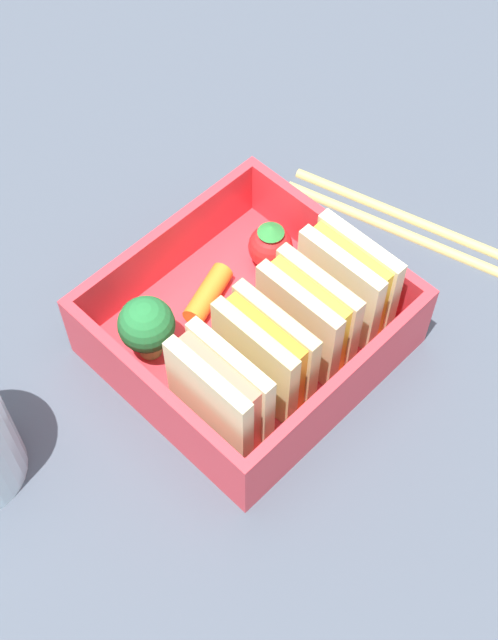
# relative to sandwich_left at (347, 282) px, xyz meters

# --- Properties ---
(ground_plane) EXTENTS (1.20, 1.20, 0.02)m
(ground_plane) POSITION_rel_sandwich_left_xyz_m (0.05, -0.03, -0.05)
(ground_plane) COLOR #454D5A
(bento_tray) EXTENTS (0.15, 0.14, 0.01)m
(bento_tray) POSITION_rel_sandwich_left_xyz_m (0.05, -0.03, -0.04)
(bento_tray) COLOR #E5343D
(bento_tray) RESTS_ON ground_plane
(bento_rim) EXTENTS (0.15, 0.14, 0.04)m
(bento_rim) POSITION_rel_sandwich_left_xyz_m (0.05, -0.03, -0.01)
(bento_rim) COLOR #E5343D
(bento_rim) RESTS_ON bento_tray
(sandwich_left) EXTENTS (0.02, 0.06, 0.06)m
(sandwich_left) POSITION_rel_sandwich_left_xyz_m (0.00, 0.00, 0.00)
(sandwich_left) COLOR beige
(sandwich_left) RESTS_ON bento_tray
(sandwich_center_left) EXTENTS (0.02, 0.06, 0.06)m
(sandwich_center_left) POSITION_rel_sandwich_left_xyz_m (0.03, 0.00, 0.00)
(sandwich_center_left) COLOR #D8B485
(sandwich_center_left) RESTS_ON bento_tray
(sandwich_center) EXTENTS (0.02, 0.06, 0.06)m
(sandwich_center) POSITION_rel_sandwich_left_xyz_m (0.07, 0.00, 0.00)
(sandwich_center) COLOR #D6BB7C
(sandwich_center) RESTS_ON bento_tray
(sandwich_center_right) EXTENTS (0.02, 0.06, 0.06)m
(sandwich_center_right) POSITION_rel_sandwich_left_xyz_m (0.10, 0.00, 0.00)
(sandwich_center_right) COLOR beige
(sandwich_center_right) RESTS_ON bento_tray
(strawberry_far_left) EXTENTS (0.03, 0.03, 0.03)m
(strawberry_far_left) POSITION_rel_sandwich_left_xyz_m (0.00, -0.06, -0.02)
(strawberry_far_left) COLOR red
(strawberry_far_left) RESTS_ON bento_tray
(carrot_stick_far_left) EXTENTS (0.04, 0.02, 0.01)m
(carrot_stick_far_left) POSITION_rel_sandwich_left_xyz_m (0.05, -0.06, -0.02)
(carrot_stick_far_left) COLOR orange
(carrot_stick_far_left) RESTS_ON bento_tray
(broccoli_floret) EXTENTS (0.03, 0.03, 0.04)m
(broccoli_floret) POSITION_rel_sandwich_left_xyz_m (0.10, -0.06, -0.00)
(broccoli_floret) COLOR #83CA66
(broccoli_floret) RESTS_ON bento_tray
(chopstick_pair) EXTENTS (0.07, 0.18, 0.01)m
(chopstick_pair) POSITION_rel_sandwich_left_xyz_m (-0.09, -0.01, -0.04)
(chopstick_pair) COLOR tan
(chopstick_pair) RESTS_ON ground_plane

